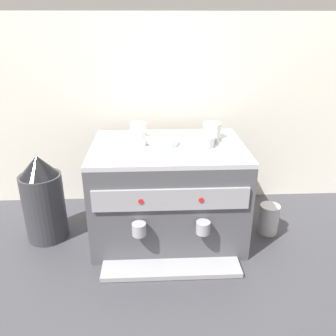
{
  "coord_description": "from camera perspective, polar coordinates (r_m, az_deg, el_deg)",
  "views": [
    {
      "loc": [
        -0.07,
        -1.4,
        0.94
      ],
      "look_at": [
        0.0,
        0.0,
        0.34
      ],
      "focal_mm": 36.79,
      "sensor_mm": 36.0,
      "label": 1
    }
  ],
  "objects": [
    {
      "name": "ceramic_bowl_1",
      "position": [
        1.49,
        -0.81,
        4.45
      ],
      "size": [
        0.13,
        0.13,
        0.03
      ],
      "color": "silver",
      "rests_on": "espresso_machine"
    },
    {
      "name": "milk_pitcher",
      "position": [
        1.72,
        16.34,
        -8.09
      ],
      "size": [
        0.09,
        0.09,
        0.14
      ],
      "primitive_type": "cylinder",
      "color": "#B7B7BC",
      "rests_on": "ground_plane"
    },
    {
      "name": "ceramic_cup_1",
      "position": [
        1.57,
        7.33,
        6.09
      ],
      "size": [
        0.08,
        0.12,
        0.07
      ],
      "color": "white",
      "rests_on": "espresso_machine"
    },
    {
      "name": "espresso_machine",
      "position": [
        1.57,
        0.01,
        -3.96
      ],
      "size": [
        0.66,
        0.57,
        0.44
      ],
      "color": "#4C4C51",
      "rests_on": "ground_plane"
    },
    {
      "name": "ceramic_bowl_0",
      "position": [
        1.48,
        5.46,
        4.5
      ],
      "size": [
        0.12,
        0.12,
        0.04
      ],
      "color": "silver",
      "rests_on": "espresso_machine"
    },
    {
      "name": "ground_plane",
      "position": [
        1.69,
        0.0,
        -10.53
      ],
      "size": [
        4.0,
        4.0,
        0.0
      ],
      "primitive_type": "plane",
      "color": "#38383D"
    },
    {
      "name": "tiled_backsplash_wall",
      "position": [
        1.83,
        -0.57,
        9.09
      ],
      "size": [
        2.8,
        0.03,
        0.98
      ],
      "primitive_type": "cube",
      "color": "silver",
      "rests_on": "ground_plane"
    },
    {
      "name": "coffee_grinder",
      "position": [
        1.65,
        -19.98,
        -4.87
      ],
      "size": [
        0.19,
        0.19,
        0.41
      ],
      "color": "#333338",
      "rests_on": "ground_plane"
    },
    {
      "name": "ceramic_cup_0",
      "position": [
        1.48,
        -4.78,
        5.04
      ],
      "size": [
        0.1,
        0.06,
        0.07
      ],
      "color": "white",
      "rests_on": "espresso_machine"
    },
    {
      "name": "ceramic_cup_2",
      "position": [
        1.61,
        -4.94,
        6.4
      ],
      "size": [
        0.08,
        0.1,
        0.06
      ],
      "color": "white",
      "rests_on": "espresso_machine"
    }
  ]
}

